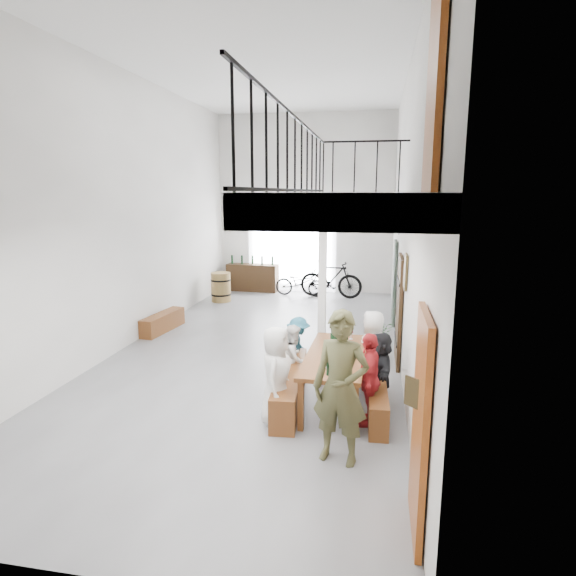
% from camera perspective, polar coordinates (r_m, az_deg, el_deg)
% --- Properties ---
extents(floor, '(12.00, 12.00, 0.00)m').
position_cam_1_polar(floor, '(9.86, -3.32, -7.21)').
color(floor, slate).
rests_on(floor, ground).
extents(room_walls, '(12.00, 12.00, 12.00)m').
position_cam_1_polar(room_walls, '(9.36, -3.57, 13.90)').
color(room_walls, white).
rests_on(room_walls, ground).
extents(gateway_portal, '(2.80, 0.08, 2.80)m').
position_cam_1_polar(gateway_portal, '(15.35, 0.46, 4.84)').
color(gateway_portal, white).
rests_on(gateway_portal, ground).
extents(right_wall_decor, '(0.07, 8.28, 5.07)m').
position_cam_1_polar(right_wall_decor, '(7.35, 13.76, 0.11)').
color(right_wall_decor, '#944515').
rests_on(right_wall_decor, ground).
extents(balcony, '(1.52, 5.62, 4.00)m').
position_cam_1_polar(balcony, '(5.96, 7.93, 9.61)').
color(balcony, white).
rests_on(balcony, ground).
extents(tasting_table, '(0.92, 2.12, 0.79)m').
position_cam_1_polar(tasting_table, '(7.19, 5.71, -8.42)').
color(tasting_table, brown).
rests_on(tasting_table, ground).
extents(bench_inner, '(0.51, 2.18, 0.50)m').
position_cam_1_polar(bench_inner, '(7.40, 0.23, -11.60)').
color(bench_inner, brown).
rests_on(bench_inner, ground).
extents(bench_wall, '(0.33, 1.98, 0.45)m').
position_cam_1_polar(bench_wall, '(7.29, 10.45, -12.35)').
color(bench_wall, brown).
rests_on(bench_wall, ground).
extents(tableware, '(0.36, 1.42, 0.35)m').
position_cam_1_polar(tableware, '(7.24, 5.94, -6.42)').
color(tableware, black).
rests_on(tableware, tasting_table).
extents(side_bench, '(0.48, 1.48, 0.41)m').
position_cam_1_polar(side_bench, '(11.39, -14.62, -3.94)').
color(side_bench, brown).
rests_on(side_bench, ground).
extents(oak_barrel, '(0.58, 0.58, 0.85)m').
position_cam_1_polar(oak_barrel, '(14.07, -7.95, 0.12)').
color(oak_barrel, olive).
rests_on(oak_barrel, ground).
extents(serving_counter, '(1.66, 0.55, 0.86)m').
position_cam_1_polar(serving_counter, '(15.47, -4.23, 1.24)').
color(serving_counter, '#32200E').
rests_on(serving_counter, ground).
extents(counter_bottles, '(1.40, 0.13, 0.28)m').
position_cam_1_polar(counter_bottles, '(15.37, -4.28, 3.33)').
color(counter_bottles, black).
rests_on(counter_bottles, serving_counter).
extents(guest_left_a, '(0.45, 0.68, 1.36)m').
position_cam_1_polar(guest_left_a, '(6.65, -1.40, -10.28)').
color(guest_left_a, white).
rests_on(guest_left_a, ground).
extents(guest_left_b, '(0.33, 0.44, 1.09)m').
position_cam_1_polar(guest_left_b, '(7.16, -1.19, -9.83)').
color(guest_left_b, '#246179').
rests_on(guest_left_b, ground).
extents(guest_left_c, '(0.42, 0.53, 1.09)m').
position_cam_1_polar(guest_left_c, '(7.70, 0.70, -8.32)').
color(guest_left_c, white).
rests_on(guest_left_c, ground).
extents(guest_left_d, '(0.40, 0.70, 1.08)m').
position_cam_1_polar(guest_left_d, '(8.19, 1.23, -7.14)').
color(guest_left_d, '#246179').
rests_on(guest_left_d, ground).
extents(guest_right_a, '(0.34, 0.76, 1.29)m').
position_cam_1_polar(guest_right_a, '(6.71, 9.59, -10.59)').
color(guest_right_a, '#AF1E22').
rests_on(guest_right_a, ground).
extents(guest_right_b, '(0.61, 1.10, 1.13)m').
position_cam_1_polar(guest_right_b, '(7.29, 10.86, -9.46)').
color(guest_right_b, black).
rests_on(guest_right_b, ground).
extents(guest_right_c, '(0.43, 0.64, 1.28)m').
position_cam_1_polar(guest_right_c, '(7.90, 9.99, -7.21)').
color(guest_right_c, white).
rests_on(guest_right_c, ground).
extents(host_standing, '(0.75, 0.58, 1.83)m').
position_cam_1_polar(host_standing, '(5.69, 6.26, -11.67)').
color(host_standing, '#474728').
rests_on(host_standing, ground).
extents(potted_plant, '(0.45, 0.39, 0.48)m').
position_cam_1_polar(potted_plant, '(10.32, 11.19, -5.17)').
color(potted_plant, '#1A4D18').
rests_on(potted_plant, ground).
extents(bicycle_near, '(1.60, 0.70, 0.82)m').
position_cam_1_polar(bicycle_near, '(14.67, 1.45, 0.62)').
color(bicycle_near, black).
rests_on(bicycle_near, ground).
extents(bicycle_far, '(1.93, 0.75, 1.13)m').
position_cam_1_polar(bicycle_far, '(14.47, 5.11, 1.06)').
color(bicycle_far, black).
rests_on(bicycle_far, ground).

